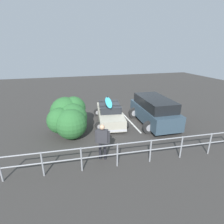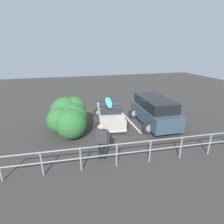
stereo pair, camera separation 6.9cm
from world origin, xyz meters
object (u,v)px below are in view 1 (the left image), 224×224
Objects in this scene: suv_car at (154,111)px; bush_near_left at (69,116)px; person_bystander at (102,139)px; sedan_car at (110,113)px.

suv_car is 1.49× the size of bush_near_left.
suv_car is 2.59× the size of person_bystander.
bush_near_left is (5.68, -0.01, 0.15)m from suv_car.
suv_car is 5.68m from bush_near_left.
sedan_car is 0.95× the size of suv_car.
bush_near_left is (2.84, 1.13, 0.49)m from sedan_car.
bush_near_left is at bearing -66.46° from person_bystander.
sedan_car is at bearing -21.87° from suv_car.
suv_car reaches higher than sedan_car.
sedan_car is 1.42× the size of bush_near_left.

